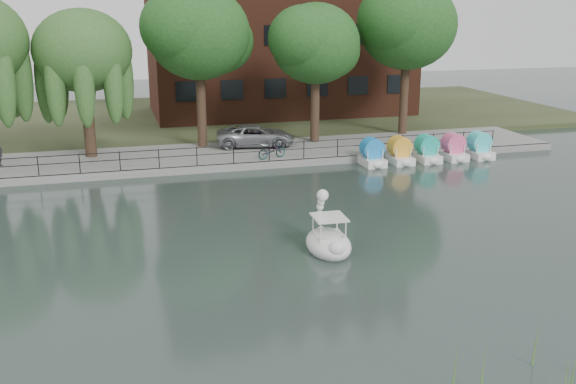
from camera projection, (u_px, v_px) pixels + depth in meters
name	position (u px, v px, depth m)	size (l,w,h in m)	color
ground_plane	(305.00, 258.00, 22.82)	(120.00, 120.00, 0.00)	#3E504E
promenade	(225.00, 155.00, 37.56)	(40.00, 6.00, 0.40)	gray
kerb	(235.00, 167.00, 34.84)	(40.00, 0.25, 0.40)	gray
land_strip	(194.00, 117.00, 50.51)	(60.00, 22.00, 0.36)	#47512D
railing	(233.00, 149.00, 34.76)	(32.00, 0.05, 1.00)	black
willow_mid	(82.00, 51.00, 34.86)	(5.32, 5.32, 8.15)	#473323
broadleaf_center	(199.00, 34.00, 37.23)	(6.00, 6.00, 9.25)	#473323
broadleaf_right	(316.00, 44.00, 38.76)	(5.40, 5.40, 8.32)	#473323
broadleaf_far	(407.00, 26.00, 41.08)	(6.30, 6.30, 9.71)	#473323
minivan	(256.00, 134.00, 38.82)	(5.42, 2.49, 1.51)	gray
bicycle	(272.00, 149.00, 35.88)	(1.72, 0.60, 1.00)	gray
swan_boat	(328.00, 239.00, 23.40)	(1.68, 2.64, 2.13)	white
pedal_boat_row	(427.00, 151.00, 36.84)	(7.95, 1.70, 1.40)	white
reed_bank	(513.00, 379.00, 14.39)	(24.00, 2.40, 1.20)	#669938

